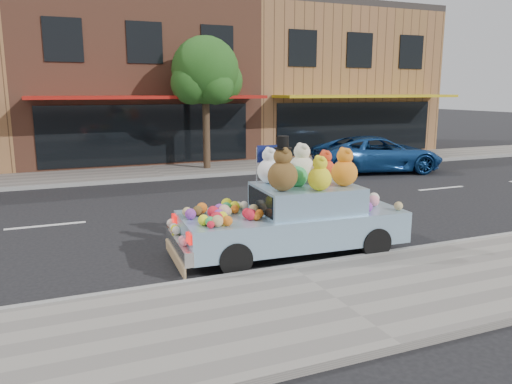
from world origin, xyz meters
name	(u,v)px	position (x,y,z in m)	size (l,w,h in m)	color
ground	(207,211)	(0.00, 0.00, 0.00)	(120.00, 120.00, 0.00)	black
near_sidewalk	(336,301)	(0.00, -6.50, 0.06)	(60.00, 3.00, 0.12)	gray
far_sidewalk	(157,172)	(0.00, 6.50, 0.06)	(60.00, 3.00, 0.12)	gray
near_kerb	(291,269)	(0.00, -5.00, 0.07)	(60.00, 0.12, 0.13)	gray
far_kerb	(166,178)	(0.00, 5.00, 0.07)	(60.00, 0.12, 0.13)	gray
storefront_mid	(130,80)	(0.00, 11.97, 3.64)	(10.00, 9.80, 7.30)	brown
storefront_right	(317,81)	(10.00, 11.97, 3.64)	(10.00, 9.80, 7.30)	#8E5F3B
street_tree	(206,76)	(2.03, 6.55, 3.69)	(3.00, 2.70, 5.22)	#38281C
car_blue	(377,154)	(8.13, 3.70, 0.70)	(2.32, 5.04, 1.40)	#1A4990
art_car	(293,213)	(0.50, -4.07, 0.81)	(4.57, 1.99, 2.35)	black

